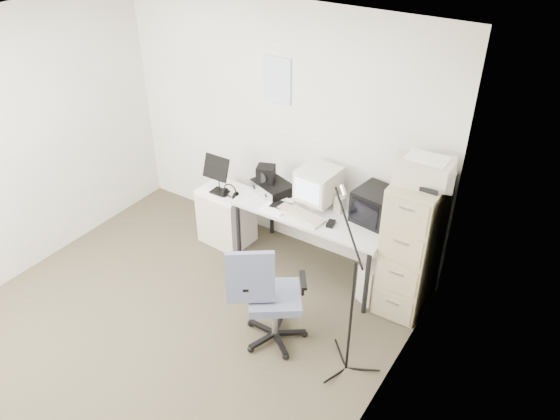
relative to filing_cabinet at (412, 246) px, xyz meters
The scene contains 23 objects.
floor 2.26m from the filing_cabinet, 136.87° to the right, with size 3.60×3.60×0.01m, color #3A3426.
ceiling 2.85m from the filing_cabinet, 136.87° to the right, with size 3.60×3.60×0.01m, color white.
wall_back 1.72m from the filing_cabinet, 168.55° to the left, with size 3.60×0.02×2.50m, color silver.
wall_left 3.74m from the filing_cabinet, 156.35° to the right, with size 0.02×3.60×2.50m, color silver.
wall_right 1.61m from the filing_cabinet, 81.54° to the right, with size 0.02×3.60×2.50m, color silver.
wall_calendar 1.97m from the filing_cabinet, 169.10° to the left, with size 0.30×0.02×0.44m, color white.
filing_cabinet is the anchor object (origin of this frame).
printer 0.74m from the filing_cabinet, 90.00° to the right, with size 0.48×0.33×0.19m, color #B2A88D.
desk 0.99m from the filing_cabinet, behind, with size 1.50×0.70×0.73m, color silver.
crt_monitor 1.01m from the filing_cabinet, behind, with size 0.34×0.36×0.38m, color #B2A88D.
crt_tv 0.48m from the filing_cabinet, 167.75° to the left, with size 0.33×0.35×0.30m, color black.
desk_speaker 0.75m from the filing_cabinet, behind, with size 0.08×0.08×0.15m, color #BEB6A3.
keyboard 1.04m from the filing_cabinet, 166.90° to the right, with size 0.50×0.18×0.03m, color #B2A88D.
mouse 0.73m from the filing_cabinet, 163.34° to the right, with size 0.06×0.11×0.03m, color black.
radio_receiver 1.46m from the filing_cabinet, behind, with size 0.39×0.28×0.11m, color black.
radio_speaker 1.54m from the filing_cabinet, behind, with size 0.17×0.16×0.17m, color black.
papers 1.29m from the filing_cabinet, behind, with size 0.22×0.30×0.02m, color white.
pc_tower 0.51m from the filing_cabinet, 169.22° to the right, with size 0.19×0.43×0.40m, color #B2A88D.
office_chair 1.29m from the filing_cabinet, 126.30° to the right, with size 0.55×0.55×0.96m, color #52586D.
side_cart 2.01m from the filing_cabinet, behind, with size 0.51×0.40×0.63m, color white.
music_stand 2.01m from the filing_cabinet, behind, with size 0.29×0.15×0.42m, color black.
headphones 1.85m from the filing_cabinet, behind, with size 0.17×0.17×0.03m, color black.
mic_stand 1.00m from the filing_cabinet, 95.05° to the right, with size 0.02×0.02×1.42m, color black.
Camera 1 is at (2.68, -2.37, 3.50)m, focal length 35.00 mm.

